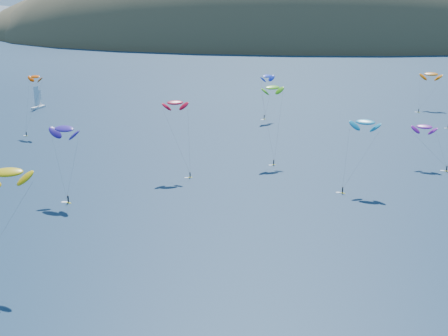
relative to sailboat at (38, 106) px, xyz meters
name	(u,v)px	position (x,y,z in m)	size (l,w,h in m)	color
island	(309,49)	(135.48, 367.08, -11.68)	(730.00, 300.00, 210.00)	#3D3526
sailboat	(38,106)	(0.00, 0.00, 0.00)	(9.52, 8.41, 11.37)	white
kitesurfer_1	(35,77)	(17.86, -43.85, 20.18)	(7.57, 11.16, 23.10)	yellow
kitesurfer_2	(8,172)	(59.27, -161.61, 20.07)	(11.50, 10.38, 23.55)	yellow
kitesurfer_3	(272,88)	(107.74, -72.05, 22.19)	(8.31, 12.61, 25.30)	yellow
kitesurfer_4	(267,76)	(104.43, -11.16, 16.81)	(7.63, 8.33, 19.97)	yellow
kitesurfer_5	(365,122)	(134.03, -99.17, 17.53)	(11.17, 10.81, 20.85)	yellow
kitesurfer_6	(424,127)	(155.34, -76.08, 11.34)	(11.24, 9.95, 14.43)	yellow
kitesurfer_9	(175,103)	(79.31, -90.09, 20.23)	(9.92, 9.62, 23.33)	yellow
kitesurfer_10	(64,129)	(53.86, -114.99, 17.53)	(10.20, 10.48, 21.11)	yellow
kitesurfer_11	(431,74)	(177.50, 18.66, 14.34)	(12.36, 15.17, 17.96)	yellow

